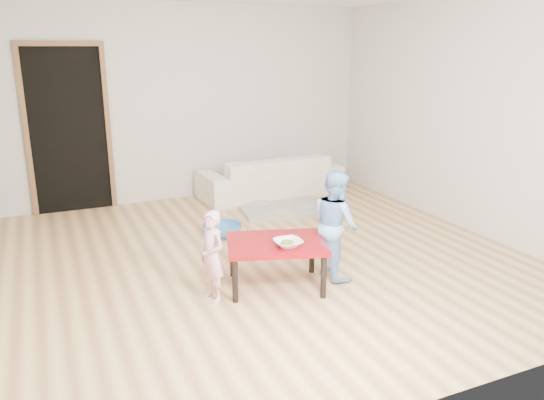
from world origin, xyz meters
TOP-DOWN VIEW (x-y plane):
  - floor at (0.00, 0.00)m, footprint 5.00×5.00m
  - back_wall at (0.00, 2.50)m, footprint 5.00×0.02m
  - right_wall at (2.50, 0.00)m, footprint 0.02×5.00m
  - doorway at (-1.60, 2.48)m, footprint 1.02×0.08m
  - sofa at (0.98, 2.05)m, footprint 2.03×0.88m
  - cushion at (0.73, 1.84)m, footprint 0.44×0.40m
  - red_table at (-0.17, -0.67)m, footprint 0.99×0.85m
  - bowl at (-0.13, -0.82)m, footprint 0.24×0.24m
  - broccoli at (-0.13, -0.82)m, footprint 0.12×0.12m
  - child_pink at (-0.76, -0.69)m, footprint 0.26×0.32m
  - child_blue at (0.42, -0.67)m, footprint 0.39×0.49m
  - basin at (-0.18, 0.76)m, footprint 0.44×0.44m
  - blanket at (0.85, 1.40)m, footprint 1.20×1.04m

SIDE VIEW (x-z plane):
  - floor at x=0.00m, z-range -0.01..0.01m
  - blanket at x=0.85m, z-range 0.00..0.05m
  - basin at x=-0.18m, z-range 0.00..0.14m
  - red_table at x=-0.17m, z-range 0.00..0.42m
  - sofa at x=0.98m, z-range 0.00..0.58m
  - child_pink at x=-0.76m, z-range 0.00..0.77m
  - cushion at x=0.73m, z-range 0.38..0.49m
  - broccoli at x=-0.13m, z-range 0.42..0.48m
  - bowl at x=-0.13m, z-range 0.42..0.48m
  - child_blue at x=0.42m, z-range 0.00..0.99m
  - doorway at x=-1.60m, z-range -0.03..2.08m
  - back_wall at x=0.00m, z-range 0.00..2.60m
  - right_wall at x=2.50m, z-range 0.00..2.60m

